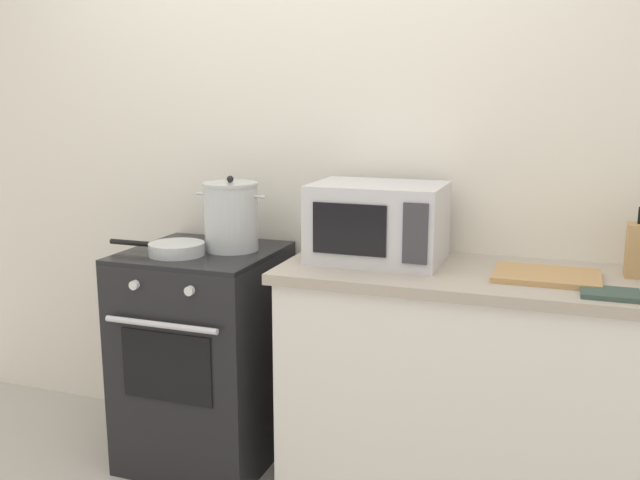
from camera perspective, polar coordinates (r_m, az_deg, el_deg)
back_wall at (r=3.01m, az=4.68°, el=5.85°), size 4.40×0.10×2.50m
lower_cabinet_right at (r=2.78m, az=14.77°, el=-12.35°), size 1.64×0.56×0.88m
countertop_right at (r=2.63m, az=15.28°, el=-3.13°), size 1.70×0.60×0.04m
stove at (r=3.09m, az=-9.29°, el=-9.18°), size 0.60×0.64×0.92m
stock_pot at (r=2.92m, az=-7.20°, el=1.91°), size 0.31×0.23×0.31m
frying_pan at (r=2.89m, az=-11.65°, el=-0.70°), size 0.42×0.22×0.05m
microwave at (r=2.73m, az=4.72°, el=1.45°), size 0.50×0.37×0.30m
cutting_board at (r=2.60m, az=17.87°, el=-2.78°), size 0.36×0.26×0.02m
oven_mitt at (r=2.45m, az=22.44°, el=-4.03°), size 0.18×0.14×0.02m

